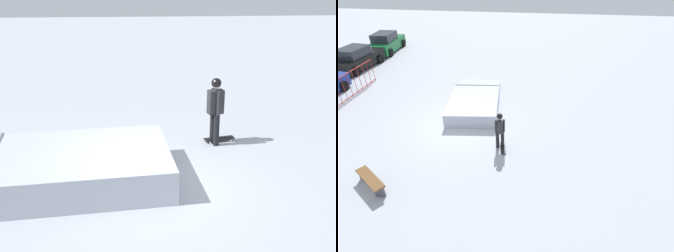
% 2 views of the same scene
% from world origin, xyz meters
% --- Properties ---
extents(ground_plane, '(60.00, 60.00, 0.00)m').
position_xyz_m(ground_plane, '(0.00, 0.00, 0.00)').
color(ground_plane, '#B2B7C1').
extents(skate_ramp, '(5.65, 3.16, 0.74)m').
position_xyz_m(skate_ramp, '(1.95, -0.32, 0.32)').
color(skate_ramp, silver).
rests_on(skate_ramp, ground).
extents(skater, '(0.42, 0.43, 1.73)m').
position_xyz_m(skater, '(-1.62, -2.25, 1.01)').
color(skater, black).
rests_on(skater, ground).
extents(skateboard, '(0.82, 0.38, 0.09)m').
position_xyz_m(skateboard, '(-1.77, -2.39, 0.08)').
color(skateboard, black).
rests_on(skateboard, ground).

